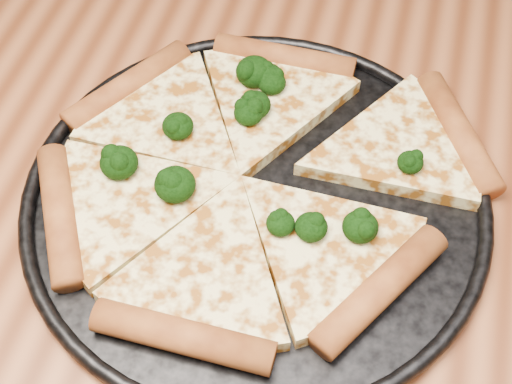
# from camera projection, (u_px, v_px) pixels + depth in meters

# --- Properties ---
(dining_table) EXTENTS (1.20, 0.90, 0.75)m
(dining_table) POSITION_uv_depth(u_px,v_px,m) (217.00, 232.00, 0.74)
(dining_table) COLOR #96522E
(dining_table) RESTS_ON ground
(pizza_pan) EXTENTS (0.41, 0.41, 0.02)m
(pizza_pan) POSITION_uv_depth(u_px,v_px,m) (256.00, 198.00, 0.64)
(pizza_pan) COLOR black
(pizza_pan) RESTS_ON dining_table
(pizza) EXTENTS (0.41, 0.34, 0.03)m
(pizza) POSITION_uv_depth(u_px,v_px,m) (250.00, 176.00, 0.65)
(pizza) COLOR #FFEC9C
(pizza) RESTS_ON pizza_pan
(broccoli_florets) EXTENTS (0.27, 0.19, 0.03)m
(broccoli_florets) POSITION_uv_depth(u_px,v_px,m) (243.00, 139.00, 0.66)
(broccoli_florets) COLOR black
(broccoli_florets) RESTS_ON pizza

